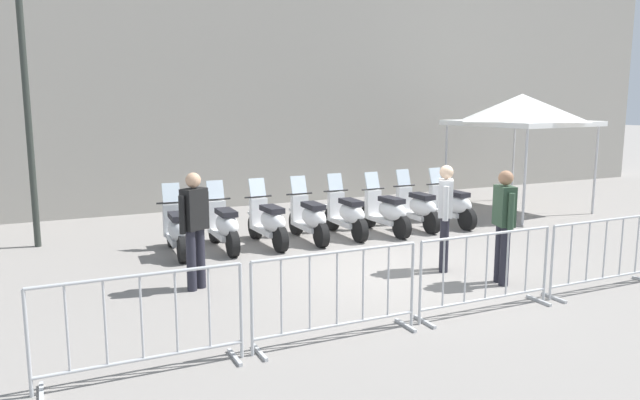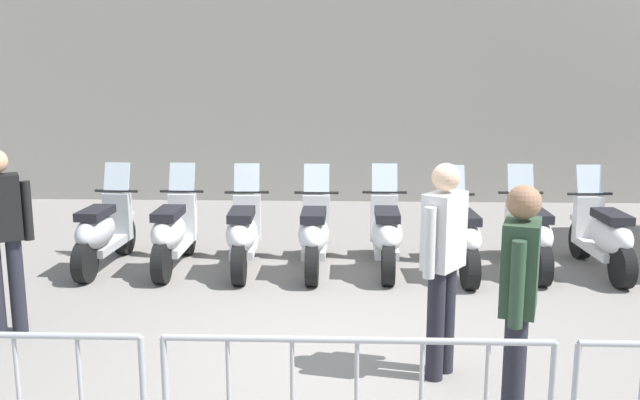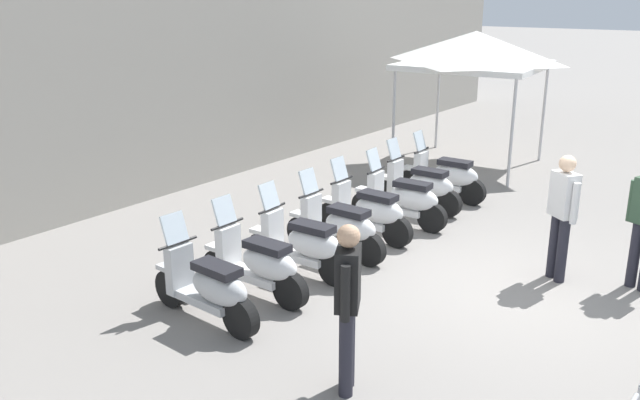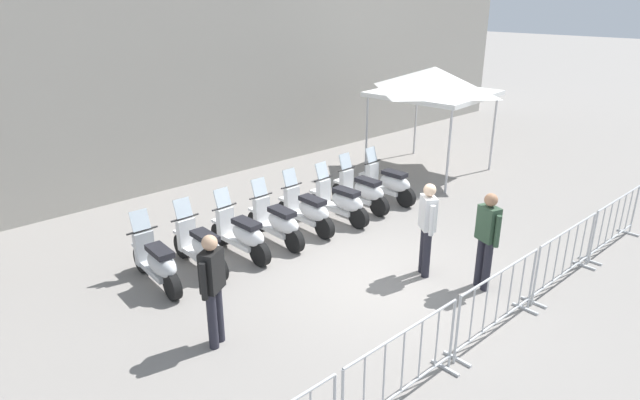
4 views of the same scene
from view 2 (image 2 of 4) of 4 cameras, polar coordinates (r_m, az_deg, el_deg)
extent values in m
plane|color=gray|center=(6.14, 2.62, -12.66)|extent=(120.00, 120.00, 0.00)
cylinder|color=black|center=(9.54, -15.77, -2.87)|extent=(0.21, 0.50, 0.48)
cylinder|color=black|center=(8.43, -18.74, -4.86)|extent=(0.21, 0.50, 0.48)
cube|color=#B7BABC|center=(8.97, -17.18, -3.56)|extent=(0.41, 0.90, 0.10)
ellipsoid|color=#B7BABC|center=(8.66, -17.96, -2.48)|extent=(0.49, 0.89, 0.40)
cube|color=black|center=(8.64, -17.97, -1.01)|extent=(0.37, 0.64, 0.10)
cube|color=#B7BABC|center=(9.30, -16.27, -1.28)|extent=(0.36, 0.19, 0.60)
cylinder|color=black|center=(9.24, -16.38, 0.72)|extent=(0.56, 0.12, 0.04)
cube|color=silver|center=(9.25, -16.33, 1.87)|extent=(0.34, 0.19, 0.35)
cube|color=#B7BABC|center=(9.48, -15.86, -1.28)|extent=(0.25, 0.35, 0.06)
cylinder|color=black|center=(9.32, -10.87, -2.96)|extent=(0.19, 0.49, 0.48)
cylinder|color=black|center=(8.16, -12.87, -5.06)|extent=(0.19, 0.49, 0.48)
cube|color=white|center=(8.73, -11.81, -3.69)|extent=(0.38, 0.89, 0.10)
ellipsoid|color=white|center=(8.41, -12.34, -2.58)|extent=(0.45, 0.88, 0.40)
cube|color=black|center=(8.39, -12.35, -1.07)|extent=(0.35, 0.63, 0.10)
cube|color=white|center=(9.08, -11.21, -1.34)|extent=(0.35, 0.18, 0.60)
cylinder|color=black|center=(9.01, -11.29, 0.70)|extent=(0.56, 0.10, 0.04)
cube|color=silver|center=(9.03, -11.25, 1.88)|extent=(0.33, 0.18, 0.35)
cube|color=white|center=(9.26, -10.93, -1.34)|extent=(0.24, 0.34, 0.06)
cylinder|color=black|center=(9.14, -5.84, -3.10)|extent=(0.17, 0.49, 0.48)
cylinder|color=black|center=(7.95, -6.67, -5.28)|extent=(0.17, 0.49, 0.48)
cube|color=white|center=(8.53, -6.23, -3.85)|extent=(0.33, 0.88, 0.10)
ellipsoid|color=white|center=(8.21, -6.46, -2.74)|extent=(0.41, 0.86, 0.40)
cube|color=black|center=(8.19, -6.47, -1.19)|extent=(0.32, 0.62, 0.10)
cube|color=white|center=(8.89, -5.99, -1.45)|extent=(0.35, 0.16, 0.60)
cylinder|color=black|center=(8.83, -6.03, 0.64)|extent=(0.56, 0.07, 0.04)
cube|color=silver|center=(8.84, -6.03, 1.84)|extent=(0.33, 0.16, 0.35)
cube|color=white|center=(9.08, -5.87, -1.44)|extent=(0.22, 0.33, 0.06)
cylinder|color=black|center=(9.07, -0.23, -3.16)|extent=(0.19, 0.49, 0.48)
cylinder|color=black|center=(7.87, -0.67, -5.38)|extent=(0.19, 0.49, 0.48)
cube|color=white|center=(8.46, -0.43, -3.93)|extent=(0.38, 0.89, 0.10)
ellipsoid|color=white|center=(8.13, -0.54, -2.80)|extent=(0.45, 0.88, 0.40)
cube|color=black|center=(8.11, -0.53, -1.24)|extent=(0.35, 0.63, 0.10)
cube|color=white|center=(8.81, -0.29, -1.50)|extent=(0.35, 0.18, 0.60)
cylinder|color=black|center=(8.75, -0.29, 0.61)|extent=(0.56, 0.10, 0.04)
cube|color=silver|center=(8.76, -0.28, 1.82)|extent=(0.33, 0.18, 0.35)
cube|color=white|center=(9.00, -0.23, -1.49)|extent=(0.24, 0.34, 0.06)
cylinder|color=black|center=(9.13, 5.19, -3.11)|extent=(0.19, 0.49, 0.48)
cylinder|color=black|center=(7.93, 5.61, -5.30)|extent=(0.19, 0.49, 0.48)
cube|color=white|center=(8.52, 5.39, -3.87)|extent=(0.38, 0.89, 0.10)
ellipsoid|color=white|center=(8.19, 5.52, -2.75)|extent=(0.45, 0.88, 0.40)
cube|color=black|center=(8.17, 5.54, -1.20)|extent=(0.35, 0.63, 0.10)
cube|color=white|center=(8.88, 5.28, -1.46)|extent=(0.35, 0.18, 0.60)
cylinder|color=black|center=(8.81, 5.32, 0.64)|extent=(0.56, 0.10, 0.04)
cube|color=silver|center=(8.83, 5.32, 1.84)|extent=(0.33, 0.17, 0.35)
cube|color=white|center=(9.07, 5.22, -1.45)|extent=(0.23, 0.34, 0.06)
cylinder|color=black|center=(9.10, 10.40, -3.29)|extent=(0.16, 0.49, 0.48)
cylinder|color=black|center=(7.94, 12.20, -5.50)|extent=(0.16, 0.49, 0.48)
cube|color=white|center=(8.51, 11.25, -4.06)|extent=(0.32, 0.88, 0.10)
ellipsoid|color=white|center=(8.18, 11.73, -2.94)|extent=(0.40, 0.86, 0.40)
cube|color=black|center=(8.16, 11.74, -1.39)|extent=(0.31, 0.61, 0.10)
cube|color=white|center=(8.85, 10.71, -1.64)|extent=(0.35, 0.16, 0.60)
cylinder|color=black|center=(8.79, 10.79, 0.46)|extent=(0.56, 0.06, 0.04)
cube|color=silver|center=(8.80, 10.76, 1.67)|extent=(0.33, 0.15, 0.35)
cube|color=white|center=(9.04, 10.46, -1.63)|extent=(0.21, 0.33, 0.06)
cylinder|color=black|center=(9.41, 15.65, -3.05)|extent=(0.19, 0.49, 0.48)
cylinder|color=black|center=(8.26, 17.74, -5.13)|extent=(0.19, 0.49, 0.48)
cube|color=white|center=(8.82, 16.64, -3.77)|extent=(0.36, 0.89, 0.10)
ellipsoid|color=white|center=(8.50, 17.21, -2.68)|extent=(0.44, 0.87, 0.40)
cube|color=black|center=(8.49, 17.24, -1.19)|extent=(0.34, 0.62, 0.10)
cube|color=white|center=(9.17, 16.03, -1.45)|extent=(0.35, 0.17, 0.60)
cylinder|color=black|center=(9.10, 16.14, 0.58)|extent=(0.56, 0.09, 0.04)
cube|color=silver|center=(9.12, 16.13, 1.75)|extent=(0.33, 0.17, 0.35)
cube|color=white|center=(9.35, 15.74, -1.44)|extent=(0.23, 0.34, 0.06)
cylinder|color=black|center=(9.60, 20.60, -3.08)|extent=(0.17, 0.49, 0.48)
cylinder|color=black|center=(8.50, 23.58, -5.09)|extent=(0.17, 0.49, 0.48)
cube|color=white|center=(9.03, 22.02, -3.78)|extent=(0.33, 0.88, 0.10)
ellipsoid|color=white|center=(8.73, 22.82, -2.71)|extent=(0.41, 0.86, 0.40)
cube|color=black|center=(8.71, 22.85, -1.26)|extent=(0.32, 0.62, 0.10)
cube|color=white|center=(9.36, 21.14, -1.51)|extent=(0.35, 0.16, 0.60)
cylinder|color=black|center=(9.30, 21.28, 0.48)|extent=(0.56, 0.07, 0.04)
cube|color=silver|center=(9.32, 21.24, 1.62)|extent=(0.33, 0.16, 0.35)
cube|color=white|center=(9.54, 20.71, -1.50)|extent=(0.22, 0.33, 0.06)
cylinder|color=#B2B5B7|center=(3.71, 3.06, -11.41)|extent=(2.05, 0.26, 0.04)
cylinder|color=#23232D|center=(7.07, -23.62, -6.48)|extent=(0.14, 0.14, 0.90)
cylinder|color=black|center=(6.91, -22.91, -0.82)|extent=(0.09, 0.09, 0.55)
cylinder|color=#23232D|center=(5.77, 10.32, -9.58)|extent=(0.14, 0.14, 0.90)
cylinder|color=#23232D|center=(5.62, 9.46, -10.12)|extent=(0.14, 0.14, 0.90)
cube|color=silver|center=(5.48, 10.15, -2.50)|extent=(0.40, 0.42, 0.60)
sphere|color=beige|center=(5.40, 10.31, 1.84)|extent=(0.22, 0.22, 0.22)
cylinder|color=silver|center=(5.69, 11.21, -2.55)|extent=(0.09, 0.09, 0.55)
cylinder|color=silver|center=(5.29, 8.98, -3.50)|extent=(0.09, 0.09, 0.55)
cylinder|color=#23232D|center=(4.97, 15.72, -13.31)|extent=(0.14, 0.14, 0.90)
cylinder|color=#23232D|center=(4.81, 15.55, -14.18)|extent=(0.14, 0.14, 0.90)
cube|color=#2D4733|center=(4.63, 16.12, -5.27)|extent=(0.35, 0.42, 0.60)
sphere|color=#9E7051|center=(4.54, 16.40, -0.17)|extent=(0.22, 0.22, 0.22)
cylinder|color=#2D4733|center=(4.87, 16.27, -5.11)|extent=(0.09, 0.09, 0.55)
cylinder|color=#2D4733|center=(4.43, 15.88, -6.70)|extent=(0.09, 0.09, 0.55)
camera|label=1|loc=(5.67, -113.88, -1.71)|focal=33.71mm
camera|label=3|loc=(8.46, -70.91, 12.88)|focal=37.96mm
camera|label=4|loc=(6.94, -91.07, 19.84)|focal=30.71mm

